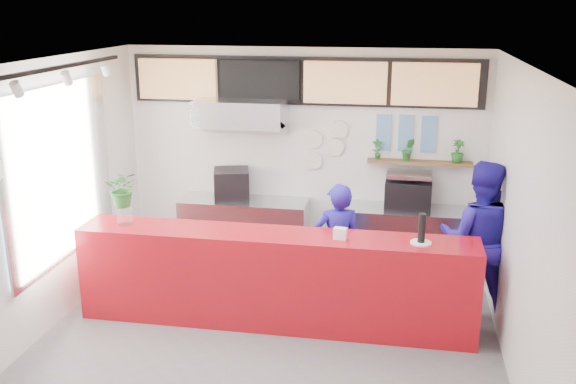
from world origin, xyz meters
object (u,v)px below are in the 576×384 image
Objects in this scene: service_counter at (275,279)px; staff_center at (337,247)px; panini_oven at (232,185)px; pepper_mill at (422,228)px; espresso_machine at (408,195)px; staff_right at (479,240)px.

service_counter is 2.89× the size of staff_center.
panini_oven is at bearing 118.38° from service_counter.
pepper_mill is at bearing 133.10° from staff_center.
staff_center is at bearing -120.87° from espresso_machine.
panini_oven is at bearing -11.29° from staff_right.
service_counter is at bearing -76.97° from panini_oven.
espresso_machine is 1.90× the size of pepper_mill.
staff_right is (2.28, 0.64, 0.39)m from service_counter.
service_counter is 7.41× the size of espresso_machine.
pepper_mill is (1.60, -0.02, 0.72)m from service_counter.
pepper_mill reaches higher than service_counter.
espresso_machine is at bearing -139.01° from staff_center.
service_counter is 2.40× the size of staff_right.
staff_center is (1.63, -1.26, -0.34)m from panini_oven.
staff_right is (0.81, -1.16, -0.16)m from espresso_machine.
service_counter is 9.36× the size of panini_oven.
panini_oven is 3.46m from staff_right.
pepper_mill is (-0.68, -0.67, 0.34)m from staff_right.
staff_center is 1.64m from staff_right.
espresso_machine is 1.42m from staff_right.
panini_oven is at bearing 144.66° from pepper_mill.
staff_right is at bearing 15.79° from service_counter.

